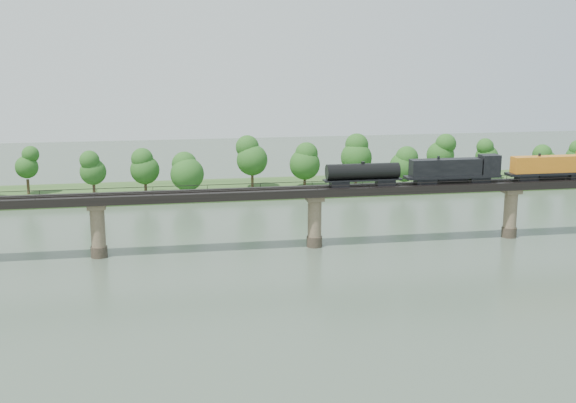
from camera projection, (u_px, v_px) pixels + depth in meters
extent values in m
plane|color=#384839|center=(356.00, 299.00, 109.14)|extent=(400.00, 400.00, 0.00)
cube|color=#29481D|center=(270.00, 188.00, 190.77)|extent=(300.00, 24.00, 1.60)
cylinder|color=#473A2D|center=(99.00, 252.00, 130.86)|extent=(3.00, 3.00, 2.00)
cylinder|color=#7F6D53|center=(98.00, 228.00, 129.92)|extent=(2.60, 2.60, 9.00)
cube|color=#7F6D53|center=(97.00, 206.00, 129.08)|extent=(3.20, 3.20, 1.00)
cylinder|color=#473A2D|center=(314.00, 241.00, 137.80)|extent=(3.00, 3.00, 2.00)
cylinder|color=#7F6D53|center=(315.00, 219.00, 136.86)|extent=(2.60, 2.60, 9.00)
cube|color=#7F6D53|center=(315.00, 198.00, 136.02)|extent=(3.20, 3.20, 1.00)
cylinder|color=#473A2D|center=(509.00, 232.00, 144.74)|extent=(3.00, 3.00, 2.00)
cylinder|color=#7F6D53|center=(510.00, 210.00, 143.79)|extent=(2.60, 2.60, 9.00)
cube|color=#7F6D53|center=(512.00, 191.00, 142.95)|extent=(3.20, 3.20, 1.00)
cube|color=black|center=(315.00, 191.00, 135.76)|extent=(220.00, 5.00, 1.50)
cube|color=black|center=(316.00, 188.00, 134.86)|extent=(220.00, 0.12, 0.16)
cube|color=black|center=(314.00, 186.00, 136.30)|extent=(220.00, 0.12, 0.16)
cube|color=black|center=(318.00, 186.00, 133.14)|extent=(220.00, 0.10, 0.10)
cube|color=black|center=(312.00, 182.00, 137.76)|extent=(220.00, 0.10, 0.10)
cube|color=black|center=(318.00, 188.00, 133.21)|extent=(0.08, 0.08, 0.70)
cube|color=black|center=(312.00, 183.00, 137.83)|extent=(0.08, 0.08, 0.70)
cylinder|color=#382619|center=(28.00, 187.00, 178.86)|extent=(0.70, 0.70, 3.71)
sphere|color=#194A15|center=(27.00, 167.00, 177.82)|extent=(5.67, 5.67, 5.67)
sphere|color=#194A15|center=(26.00, 155.00, 177.17)|extent=(4.25, 4.25, 4.25)
cylinder|color=#382619|center=(94.00, 191.00, 174.16)|extent=(0.70, 0.70, 3.51)
sphere|color=#194A15|center=(93.00, 172.00, 173.18)|extent=(6.31, 6.31, 6.31)
sphere|color=#194A15|center=(92.00, 160.00, 172.57)|extent=(4.73, 4.73, 4.73)
cylinder|color=#382619|center=(146.00, 188.00, 178.73)|extent=(0.70, 0.70, 3.34)
sphere|color=#194A15|center=(145.00, 170.00, 177.79)|extent=(7.18, 7.18, 7.18)
sphere|color=#194A15|center=(144.00, 159.00, 177.21)|extent=(5.39, 5.39, 5.39)
cylinder|color=#382619|center=(188.00, 189.00, 177.96)|extent=(0.70, 0.70, 2.83)
sphere|color=#194A15|center=(187.00, 174.00, 177.17)|extent=(8.26, 8.26, 8.26)
sphere|color=#194A15|center=(187.00, 165.00, 176.68)|extent=(6.19, 6.19, 6.19)
cylinder|color=#382619|center=(252.00, 180.00, 187.07)|extent=(0.70, 0.70, 3.96)
sphere|color=#194A15|center=(252.00, 160.00, 185.96)|extent=(8.07, 8.07, 8.07)
sphere|color=#194A15|center=(252.00, 147.00, 185.27)|extent=(6.05, 6.05, 6.05)
cylinder|color=#382619|center=(305.00, 181.00, 188.02)|extent=(0.70, 0.70, 3.27)
sphere|color=#194A15|center=(305.00, 164.00, 187.11)|extent=(8.03, 8.03, 8.03)
sphere|color=#194A15|center=(305.00, 154.00, 186.54)|extent=(6.02, 6.02, 6.02)
cylinder|color=#382619|center=(356.00, 177.00, 191.53)|extent=(0.70, 0.70, 3.92)
sphere|color=#194A15|center=(356.00, 158.00, 190.43)|extent=(8.29, 8.29, 8.29)
sphere|color=#194A15|center=(357.00, 145.00, 189.75)|extent=(6.21, 6.21, 6.21)
cylinder|color=#382619|center=(404.00, 182.00, 186.82)|extent=(0.70, 0.70, 3.02)
sphere|color=#194A15|center=(404.00, 167.00, 185.98)|extent=(7.74, 7.74, 7.74)
sphere|color=#194A15|center=(405.00, 157.00, 185.45)|extent=(5.80, 5.80, 5.80)
cylinder|color=#382619|center=(439.00, 173.00, 197.38)|extent=(0.70, 0.70, 3.80)
sphere|color=#194A15|center=(440.00, 155.00, 196.32)|extent=(7.47, 7.47, 7.47)
sphere|color=#194A15|center=(441.00, 144.00, 195.66)|extent=(5.60, 5.60, 5.60)
cylinder|color=#382619|center=(486.00, 173.00, 200.02)|extent=(0.70, 0.70, 3.38)
sphere|color=#194A15|center=(487.00, 156.00, 199.07)|extent=(6.23, 6.23, 6.23)
sphere|color=#194A15|center=(487.00, 146.00, 198.48)|extent=(4.67, 4.67, 4.67)
cylinder|color=#382619|center=(543.00, 176.00, 196.84)|extent=(0.70, 0.70, 2.77)
sphere|color=#194A15|center=(544.00, 162.00, 196.06)|extent=(7.04, 7.04, 7.04)
sphere|color=#194A15|center=(544.00, 154.00, 195.58)|extent=(5.28, 5.28, 5.28)
cylinder|color=#382619|center=(576.00, 171.00, 204.11)|extent=(0.70, 0.70, 2.94)
cube|color=black|center=(526.00, 177.00, 142.93)|extent=(4.02, 2.41, 1.11)
cube|color=black|center=(552.00, 173.00, 143.74)|extent=(19.09, 3.01, 0.50)
cube|color=#C66E18|center=(546.00, 164.00, 143.09)|extent=(14.06, 2.71, 3.21)
cylinder|color=black|center=(552.00, 176.00, 143.85)|extent=(6.03, 1.41, 1.41)
cube|color=black|center=(479.00, 179.00, 141.19)|extent=(4.02, 2.41, 1.11)
cube|color=black|center=(425.00, 181.00, 139.27)|extent=(4.02, 2.41, 1.11)
cube|color=black|center=(452.00, 176.00, 140.08)|extent=(19.09, 3.01, 0.50)
cube|color=black|center=(445.00, 167.00, 139.43)|extent=(14.06, 2.71, 3.21)
cube|color=black|center=(489.00, 164.00, 140.93)|extent=(3.62, 3.01, 3.82)
cylinder|color=black|center=(452.00, 179.00, 140.20)|extent=(6.03, 1.41, 1.41)
cube|color=black|center=(385.00, 182.00, 137.88)|extent=(3.52, 2.21, 1.11)
cube|color=black|center=(339.00, 184.00, 136.31)|extent=(3.52, 2.21, 1.11)
cube|color=black|center=(363.00, 180.00, 136.95)|extent=(15.07, 2.41, 0.30)
cylinder|color=black|center=(363.00, 171.00, 136.62)|extent=(14.06, 3.01, 3.01)
cylinder|color=black|center=(363.00, 163.00, 136.28)|extent=(0.70, 0.70, 0.50)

